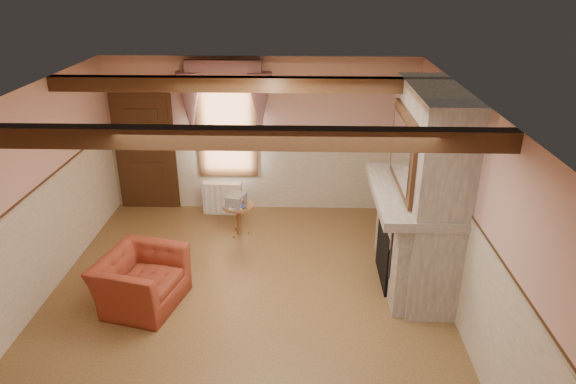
{
  "coord_description": "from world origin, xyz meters",
  "views": [
    {
      "loc": [
        0.75,
        -5.79,
        4.17
      ],
      "look_at": [
        0.56,
        0.8,
        1.27
      ],
      "focal_mm": 32.0,
      "sensor_mm": 36.0,
      "label": 1
    }
  ],
  "objects_px": {
    "side_table": "(239,220)",
    "mantel_clock": "(404,165)",
    "armchair": "(141,280)",
    "bowl": "(417,194)",
    "oil_lamp": "(405,163)",
    "radiator": "(223,198)"
  },
  "relations": [
    {
      "from": "bowl",
      "to": "oil_lamp",
      "type": "height_order",
      "value": "oil_lamp"
    },
    {
      "from": "oil_lamp",
      "to": "side_table",
      "type": "bearing_deg",
      "value": 165.79
    },
    {
      "from": "armchair",
      "to": "side_table",
      "type": "xyz_separation_m",
      "value": [
        1.07,
        1.99,
        -0.08
      ]
    },
    {
      "from": "radiator",
      "to": "oil_lamp",
      "type": "relative_size",
      "value": 2.5
    },
    {
      "from": "mantel_clock",
      "to": "oil_lamp",
      "type": "relative_size",
      "value": 0.86
    },
    {
      "from": "side_table",
      "to": "oil_lamp",
      "type": "xyz_separation_m",
      "value": [
        2.55,
        -0.65,
        1.29
      ]
    },
    {
      "from": "armchair",
      "to": "radiator",
      "type": "distance_m",
      "value": 2.88
    },
    {
      "from": "radiator",
      "to": "mantel_clock",
      "type": "bearing_deg",
      "value": -23.62
    },
    {
      "from": "bowl",
      "to": "oil_lamp",
      "type": "distance_m",
      "value": 0.89
    },
    {
      "from": "radiator",
      "to": "mantel_clock",
      "type": "height_order",
      "value": "mantel_clock"
    },
    {
      "from": "side_table",
      "to": "mantel_clock",
      "type": "height_order",
      "value": "mantel_clock"
    },
    {
      "from": "side_table",
      "to": "mantel_clock",
      "type": "relative_size",
      "value": 2.29
    },
    {
      "from": "oil_lamp",
      "to": "armchair",
      "type": "bearing_deg",
      "value": -159.66
    },
    {
      "from": "mantel_clock",
      "to": "side_table",
      "type": "bearing_deg",
      "value": 166.27
    },
    {
      "from": "armchair",
      "to": "oil_lamp",
      "type": "xyz_separation_m",
      "value": [
        3.62,
        1.34,
        1.2
      ]
    },
    {
      "from": "armchair",
      "to": "side_table",
      "type": "height_order",
      "value": "armchair"
    },
    {
      "from": "side_table",
      "to": "oil_lamp",
      "type": "relative_size",
      "value": 1.96
    },
    {
      "from": "armchair",
      "to": "mantel_clock",
      "type": "relative_size",
      "value": 4.58
    },
    {
      "from": "armchair",
      "to": "bowl",
      "type": "relative_size",
      "value": 3.07
    },
    {
      "from": "side_table",
      "to": "bowl",
      "type": "relative_size",
      "value": 1.54
    },
    {
      "from": "side_table",
      "to": "mantel_clock",
      "type": "distance_m",
      "value": 2.91
    },
    {
      "from": "side_table",
      "to": "oil_lamp",
      "type": "distance_m",
      "value": 2.93
    }
  ]
}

